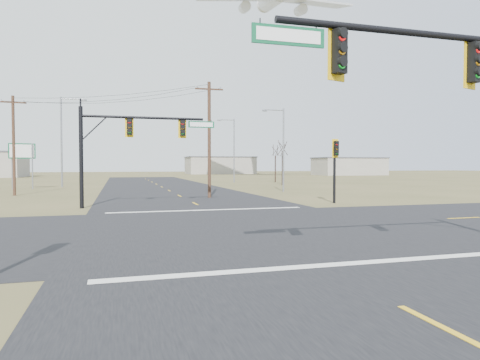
{
  "coord_description": "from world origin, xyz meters",
  "views": [
    {
      "loc": [
        -5.29,
        -18.06,
        2.79
      ],
      "look_at": [
        0.17,
        1.0,
        2.08
      ],
      "focal_mm": 32.0,
      "sensor_mm": 36.0,
      "label": 1
    }
  ],
  "objects_px": {
    "mast_arm_near": "(478,85)",
    "mast_arm_far": "(132,135)",
    "bare_tree_d": "(275,150)",
    "highway_sign": "(22,156)",
    "utility_pole_near": "(209,138)",
    "streetlight_b": "(233,147)",
    "streetlight_c": "(64,137)",
    "streetlight_a": "(282,145)",
    "utility_pole_far": "(14,144)",
    "pedestal_signal_ne": "(335,157)",
    "bare_tree_c": "(283,148)"
  },
  "relations": [
    {
      "from": "mast_arm_near",
      "to": "mast_arm_far",
      "type": "bearing_deg",
      "value": 95.08
    },
    {
      "from": "bare_tree_d",
      "to": "highway_sign",
      "type": "bearing_deg",
      "value": -163.73
    },
    {
      "from": "utility_pole_near",
      "to": "highway_sign",
      "type": "xyz_separation_m",
      "value": [
        -17.88,
        18.32,
        -1.28
      ]
    },
    {
      "from": "streetlight_b",
      "to": "streetlight_c",
      "type": "relative_size",
      "value": 0.89
    },
    {
      "from": "streetlight_c",
      "to": "mast_arm_near",
      "type": "bearing_deg",
      "value": -48.01
    },
    {
      "from": "streetlight_a",
      "to": "bare_tree_d",
      "type": "xyz_separation_m",
      "value": [
        7.71,
        22.22,
        0.28
      ]
    },
    {
      "from": "bare_tree_d",
      "to": "utility_pole_far",
      "type": "bearing_deg",
      "value": -147.69
    },
    {
      "from": "mast_arm_near",
      "to": "pedestal_signal_ne",
      "type": "distance_m",
      "value": 19.44
    },
    {
      "from": "bare_tree_c",
      "to": "pedestal_signal_ne",
      "type": "bearing_deg",
      "value": -103.96
    },
    {
      "from": "mast_arm_near",
      "to": "highway_sign",
      "type": "relative_size",
      "value": 1.97
    },
    {
      "from": "streetlight_a",
      "to": "bare_tree_d",
      "type": "height_order",
      "value": "streetlight_a"
    },
    {
      "from": "mast_arm_near",
      "to": "utility_pole_near",
      "type": "distance_m",
      "value": 26.05
    },
    {
      "from": "streetlight_c",
      "to": "bare_tree_c",
      "type": "bearing_deg",
      "value": 19.49
    },
    {
      "from": "mast_arm_far",
      "to": "utility_pole_far",
      "type": "bearing_deg",
      "value": 121.88
    },
    {
      "from": "streetlight_b",
      "to": "bare_tree_d",
      "type": "distance_m",
      "value": 6.8
    },
    {
      "from": "mast_arm_near",
      "to": "mast_arm_far",
      "type": "relative_size",
      "value": 1.17
    },
    {
      "from": "mast_arm_near",
      "to": "utility_pole_far",
      "type": "relative_size",
      "value": 1.15
    },
    {
      "from": "utility_pole_near",
      "to": "utility_pole_far",
      "type": "distance_m",
      "value": 18.06
    },
    {
      "from": "highway_sign",
      "to": "streetlight_a",
      "type": "xyz_separation_m",
      "value": [
        26.85,
        -12.14,
        1.07
      ]
    },
    {
      "from": "mast_arm_near",
      "to": "streetlight_b",
      "type": "xyz_separation_m",
      "value": [
        8.17,
        55.84,
        0.71
      ]
    },
    {
      "from": "utility_pole_near",
      "to": "bare_tree_d",
      "type": "height_order",
      "value": "utility_pole_near"
    },
    {
      "from": "mast_arm_far",
      "to": "utility_pole_near",
      "type": "bearing_deg",
      "value": 39.69
    },
    {
      "from": "utility_pole_near",
      "to": "bare_tree_c",
      "type": "height_order",
      "value": "utility_pole_near"
    },
    {
      "from": "mast_arm_near",
      "to": "streetlight_c",
      "type": "xyz_separation_m",
      "value": [
        -15.79,
        48.2,
        1.4
      ]
    },
    {
      "from": "utility_pole_near",
      "to": "streetlight_b",
      "type": "height_order",
      "value": "streetlight_b"
    },
    {
      "from": "bare_tree_d",
      "to": "pedestal_signal_ne",
      "type": "bearing_deg",
      "value": -104.01
    },
    {
      "from": "pedestal_signal_ne",
      "to": "streetlight_c",
      "type": "relative_size",
      "value": 0.42
    },
    {
      "from": "streetlight_a",
      "to": "streetlight_b",
      "type": "height_order",
      "value": "streetlight_b"
    },
    {
      "from": "mast_arm_near",
      "to": "streetlight_a",
      "type": "bearing_deg",
      "value": 59.57
    },
    {
      "from": "utility_pole_near",
      "to": "streetlight_a",
      "type": "distance_m",
      "value": 10.9
    },
    {
      "from": "highway_sign",
      "to": "pedestal_signal_ne",
      "type": "bearing_deg",
      "value": -59.66
    },
    {
      "from": "highway_sign",
      "to": "streetlight_c",
      "type": "relative_size",
      "value": 0.47
    },
    {
      "from": "pedestal_signal_ne",
      "to": "utility_pole_far",
      "type": "xyz_separation_m",
      "value": [
        -24.16,
        14.96,
        1.32
      ]
    },
    {
      "from": "mast_arm_near",
      "to": "bare_tree_c",
      "type": "xyz_separation_m",
      "value": [
        12.68,
        46.02,
        0.22
      ]
    },
    {
      "from": "streetlight_b",
      "to": "bare_tree_c",
      "type": "relative_size",
      "value": 1.53
    },
    {
      "from": "streetlight_c",
      "to": "bare_tree_d",
      "type": "relative_size",
      "value": 1.77
    },
    {
      "from": "pedestal_signal_ne",
      "to": "utility_pole_near",
      "type": "height_order",
      "value": "utility_pole_near"
    },
    {
      "from": "streetlight_b",
      "to": "streetlight_c",
      "type": "distance_m",
      "value": 25.15
    },
    {
      "from": "mast_arm_near",
      "to": "streetlight_c",
      "type": "relative_size",
      "value": 0.92
    },
    {
      "from": "mast_arm_near",
      "to": "bare_tree_d",
      "type": "xyz_separation_m",
      "value": [
        14.79,
        54.39,
        0.21
      ]
    },
    {
      "from": "mast_arm_far",
      "to": "streetlight_c",
      "type": "relative_size",
      "value": 0.79
    },
    {
      "from": "utility_pole_far",
      "to": "streetlight_c",
      "type": "bearing_deg",
      "value": 80.22
    },
    {
      "from": "mast_arm_near",
      "to": "pedestal_signal_ne",
      "type": "xyz_separation_m",
      "value": [
        5.83,
        18.49,
        -1.54
      ]
    },
    {
      "from": "highway_sign",
      "to": "bare_tree_c",
      "type": "height_order",
      "value": "bare_tree_c"
    },
    {
      "from": "pedestal_signal_ne",
      "to": "bare_tree_c",
      "type": "bearing_deg",
      "value": 63.8
    },
    {
      "from": "utility_pole_far",
      "to": "mast_arm_far",
      "type": "bearing_deg",
      "value": -54.13
    },
    {
      "from": "utility_pole_far",
      "to": "streetlight_c",
      "type": "xyz_separation_m",
      "value": [
        2.54,
        14.75,
        1.62
      ]
    },
    {
      "from": "streetlight_a",
      "to": "streetlight_c",
      "type": "xyz_separation_m",
      "value": [
        -22.87,
        16.03,
        1.47
      ]
    },
    {
      "from": "streetlight_a",
      "to": "streetlight_b",
      "type": "bearing_deg",
      "value": 77.4
    },
    {
      "from": "mast_arm_near",
      "to": "bare_tree_d",
      "type": "bearing_deg",
      "value": 56.77
    }
  ]
}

